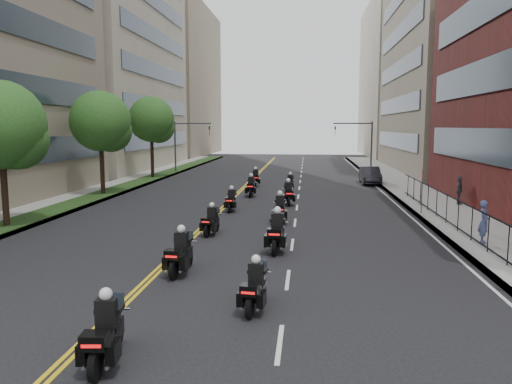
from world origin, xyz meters
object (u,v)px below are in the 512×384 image
Objects in this scene: parked_sedan at (370,175)px; motorcycle_8 at (251,187)px; motorcycle_0 at (105,335)px; motorcycle_7 at (288,194)px; motorcycle_10 at (256,179)px; motorcycle_2 at (180,255)px; motorcycle_6 at (231,201)px; pedestrian_a at (484,222)px; motorcycle_4 at (211,222)px; motorcycle_9 at (290,184)px; motorcycle_1 at (255,289)px; pedestrian_c at (459,190)px; motorcycle_3 at (277,234)px; motorcycle_5 at (280,210)px.

motorcycle_8 is at bearing -136.87° from parked_sedan.
motorcycle_7 is (3.09, 22.48, 0.02)m from motorcycle_0.
motorcycle_10 is 10.35m from parked_sedan.
motorcycle_6 is at bearing 95.03° from motorcycle_2.
pedestrian_a is at bearing 27.86° from motorcycle_2.
motorcycle_0 reaches higher than motorcycle_6.
motorcycle_7 is 0.51× the size of parked_sedan.
pedestrian_a is at bearing -56.11° from motorcycle_7.
motorcycle_2 reaches higher than motorcycle_4.
motorcycle_4 reaches higher than parked_sedan.
motorcycle_9 is at bearing -139.77° from parked_sedan.
motorcycle_8 is at bearing 103.15° from motorcycle_1.
motorcycle_0 is 36.46m from parked_sedan.
motorcycle_6 is 1.16× the size of pedestrian_c.
motorcycle_0 is 10.67m from motorcycle_3.
motorcycle_0 is at bearing -85.09° from motorcycle_2.
motorcycle_4 is at bearing 147.21° from pedestrian_c.
motorcycle_0 is 0.91× the size of motorcycle_3.
pedestrian_a reaches higher than motorcycle_2.
motorcycle_5 is (3.08, 3.25, 0.07)m from motorcycle_4.
motorcycle_10 is at bearing 102.32° from motorcycle_1.
motorcycle_3 is 8.91m from pedestrian_a.
motorcycle_9 is 12.77m from pedestrian_c.
pedestrian_c is at bearing -1.58° from pedestrian_a.
motorcycle_5 reaches higher than motorcycle_8.
motorcycle_2 is 1.26× the size of pedestrian_a.
motorcycle_10 is (-2.94, 28.71, 0.05)m from motorcycle_1.
motorcycle_7 is at bearing 86.13° from motorcycle_5.
motorcycle_4 is (-0.21, 13.07, -0.06)m from motorcycle_0.
motorcycle_2 is 0.50× the size of parked_sedan.
parked_sedan is at bearing 14.37° from pedestrian_a.
motorcycle_6 is 14.60m from pedestrian_c.
motorcycle_10 reaches higher than motorcycle_6.
motorcycle_3 is at bearing -95.73° from motorcycle_7.
motorcycle_10 reaches higher than motorcycle_9.
pedestrian_c is (14.19, 9.81, 0.44)m from motorcycle_4.
pedestrian_c is (2.16, 10.96, -0.02)m from pedestrian_a.
motorcycle_3 is 25.79m from parked_sedan.
motorcycle_8 is at bearing -123.34° from motorcycle_9.
motorcycle_2 is 10.04m from motorcycle_5.
motorcycle_4 is at bearing 141.62° from motorcycle_3.
motorcycle_9 is 9.01m from parked_sedan.
motorcycle_0 is 22.69m from motorcycle_7.
motorcycle_3 is at bearing -89.82° from motorcycle_5.
motorcycle_7 is (3.34, 2.82, 0.08)m from motorcycle_6.
motorcycle_5 is at bearing -82.79° from motorcycle_9.
motorcycle_10 reaches higher than motorcycle_1.
motorcycle_6 is at bearing -145.47° from motorcycle_7.
motorcycle_0 is 1.10× the size of motorcycle_9.
pedestrian_a is (12.07, -7.74, 0.46)m from motorcycle_6.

